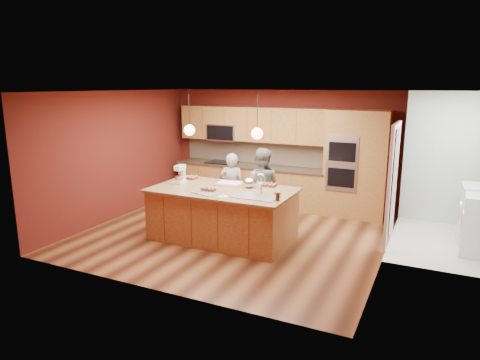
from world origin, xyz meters
The scene contains 25 objects.
floor centered at (0.00, 0.00, 0.00)m, with size 5.50×5.50×0.00m, color #402011.
ceiling centered at (0.00, 0.00, 2.70)m, with size 5.50×5.50×0.00m, color white.
wall_back centered at (0.00, 2.50, 1.35)m, with size 5.50×5.50×0.00m, color #531A15.
wall_front centered at (0.00, -2.50, 1.35)m, with size 5.50×5.50×0.00m, color #531A15.
wall_left centered at (-2.75, 0.00, 1.35)m, with size 5.00×5.00×0.00m, color #531A15.
wall_right centered at (2.75, 0.00, 1.35)m, with size 5.00×5.00×0.00m, color #531A15.
cabinet_run centered at (-0.68, 2.25, 0.98)m, with size 3.74×0.64×2.30m.
oven_column centered at (1.85, 2.19, 1.15)m, with size 1.30×0.62×2.30m.
doorway_trim centered at (2.73, 0.80, 1.05)m, with size 0.08×1.11×2.20m, color white, non-canonical shape.
pendant_left centered at (-0.76, -0.27, 2.00)m, with size 0.20×0.20×0.80m.
pendant_right centered at (0.59, -0.27, 2.00)m, with size 0.20×0.20×0.80m.
island centered at (-0.07, -0.27, 0.49)m, with size 2.60×1.46×1.34m.
person_left centered at (-0.38, 0.71, 0.73)m, with size 0.53×0.35×1.46m, color black.
person_right centered at (0.27, 0.71, 0.80)m, with size 0.78×0.61×1.60m, color slate.
stand_mixer centered at (-1.03, -0.23, 1.11)m, with size 0.19×0.26×0.35m.
sheet_cake centered at (-0.12, 0.07, 0.98)m, with size 0.54×0.42×0.05m.
cooling_rack centered at (-0.19, -0.68, 0.97)m, with size 0.46×0.33×0.02m, color #B4B7BD.
mixing_bowl centered at (0.32, 0.03, 1.05)m, with size 0.23×0.23×0.19m, color silver.
plate centered at (0.19, -0.77, 0.97)m, with size 0.16×0.16×0.01m, color white.
tumbler centered at (1.11, -0.61, 1.03)m, with size 0.07×0.07×0.14m, color #371F0F.
phone centered at (0.94, -0.16, 0.96)m, with size 0.12×0.07×0.01m, color black.
cupcakes_left centered at (-1.03, 0.19, 0.99)m, with size 0.22×0.22×0.07m, color #B26F3F, non-canonical shape.
cupcakes_rack centered at (-0.21, -0.57, 1.01)m, with size 0.29×0.15×0.07m, color #B26F3F, non-canonical shape.
cupcakes_right centered at (0.61, 0.28, 0.99)m, with size 0.29×0.22×0.06m, color #B26F3F, non-canonical shape.
dryer centered at (4.20, 1.53, 0.53)m, with size 0.66×0.68×1.06m, color silver.
Camera 1 is at (3.46, -6.97, 2.82)m, focal length 32.00 mm.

